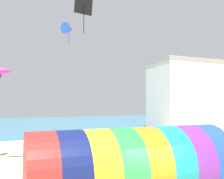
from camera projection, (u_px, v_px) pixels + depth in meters
name	position (u px, v px, depth m)	size (l,w,h in m)	color
sea	(37.00, 124.00, 46.72)	(120.00, 40.00, 0.10)	teal
giant_inflatable_tube	(132.00, 167.00, 9.84)	(8.09, 3.23, 3.10)	red
kite_handler	(219.00, 166.00, 12.49)	(0.32, 0.41, 1.75)	#726651
kite_black_diamond	(84.00, 0.00, 10.84)	(0.87, 0.36, 2.08)	black
kite_magenta_parafoil	(0.00, 71.00, 16.54)	(1.38, 0.72, 0.69)	#D1339E
kite_blue_delta	(69.00, 29.00, 22.98)	(1.57, 1.55, 2.05)	blue
promenade_building	(187.00, 95.00, 37.90)	(10.91, 6.47, 10.40)	silver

